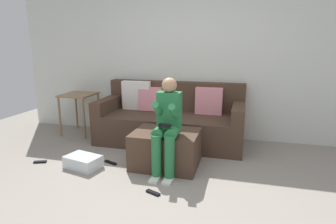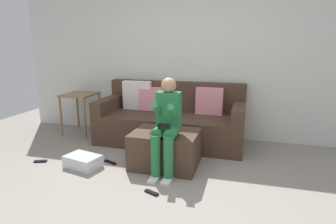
{
  "view_description": "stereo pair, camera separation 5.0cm",
  "coord_description": "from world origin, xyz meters",
  "views": [
    {
      "loc": [
        0.8,
        -2.53,
        1.53
      ],
      "look_at": [
        -0.21,
        1.26,
        0.61
      ],
      "focal_mm": 30.79,
      "sensor_mm": 36.0,
      "label": 1
    },
    {
      "loc": [
        0.85,
        -2.51,
        1.53
      ],
      "look_at": [
        -0.21,
        1.26,
        0.61
      ],
      "focal_mm": 30.79,
      "sensor_mm": 36.0,
      "label": 2
    }
  ],
  "objects": [
    {
      "name": "ottoman",
      "position": [
        -0.12,
        0.83,
        0.23
      ],
      "size": [
        0.83,
        0.65,
        0.45
      ],
      "primitive_type": "cube",
      "color": "#473326",
      "rests_on": "ground_plane"
    },
    {
      "name": "remote_by_storage_bin",
      "position": [
        -0.84,
        0.7,
        0.01
      ],
      "size": [
        0.2,
        0.11,
        0.02
      ],
      "primitive_type": "cube",
      "rotation": [
        0.0,
        0.0,
        -0.37
      ],
      "color": "black",
      "rests_on": "ground_plane"
    },
    {
      "name": "remote_under_side_table",
      "position": [
        -1.76,
        0.48,
        0.01
      ],
      "size": [
        0.17,
        0.11,
        0.02
      ],
      "primitive_type": "cube",
      "rotation": [
        0.0,
        0.0,
        0.4
      ],
      "color": "black",
      "rests_on": "ground_plane"
    },
    {
      "name": "person_seated",
      "position": [
        -0.05,
        0.63,
        0.61
      ],
      "size": [
        0.29,
        0.55,
        1.15
      ],
      "color": "#26723F",
      "rests_on": "ground_plane"
    },
    {
      "name": "side_table",
      "position": [
        -1.95,
        1.8,
        0.59
      ],
      "size": [
        0.52,
        0.56,
        0.7
      ],
      "color": "olive",
      "rests_on": "ground_plane"
    },
    {
      "name": "storage_bin",
      "position": [
        -1.12,
        0.49,
        0.08
      ],
      "size": [
        0.49,
        0.38,
        0.16
      ],
      "primitive_type": "cube",
      "rotation": [
        0.0,
        0.0,
        -0.24
      ],
      "color": "silver",
      "rests_on": "ground_plane"
    },
    {
      "name": "couch_sectional",
      "position": [
        -0.3,
        1.77,
        0.34
      ],
      "size": [
        2.26,
        0.94,
        0.94
      ],
      "color": "#473326",
      "rests_on": "ground_plane"
    },
    {
      "name": "remote_near_ottoman",
      "position": [
        -0.06,
        0.09,
        0.01
      ],
      "size": [
        0.17,
        0.11,
        0.02
      ],
      "primitive_type": "cube",
      "rotation": [
        0.0,
        0.0,
        -0.4
      ],
      "color": "black",
      "rests_on": "ground_plane"
    },
    {
      "name": "ground_plane",
      "position": [
        0.0,
        0.0,
        0.0
      ],
      "size": [
        8.13,
        8.13,
        0.0
      ],
      "primitive_type": "plane",
      "color": "gray"
    },
    {
      "name": "wall_back",
      "position": [
        0.0,
        2.22,
        1.31
      ],
      "size": [
        6.25,
        0.1,
        2.63
      ],
      "primitive_type": "cube",
      "color": "silver",
      "rests_on": "ground_plane"
    }
  ]
}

